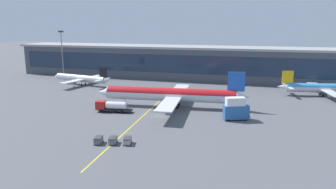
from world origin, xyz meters
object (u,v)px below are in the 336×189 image
baggage_cart_2 (128,141)px  main_airliner (171,95)px  baggage_cart_1 (113,140)px  catering_lift (236,109)px  commuter_jet_far (326,88)px  baggage_cart_0 (98,140)px  fuel_tanker (112,106)px  commuter_jet_near (81,78)px

baggage_cart_2 → main_airliner: bearing=89.6°
baggage_cart_2 → baggage_cart_1: bearing=-166.0°
catering_lift → commuter_jet_far: (29.00, 39.71, -0.02)m
baggage_cart_1 → catering_lift: bearing=47.1°
baggage_cart_0 → baggage_cart_1: size_ratio=1.00×
main_airliner → fuel_tanker: 18.79m
main_airliner → baggage_cart_2: main_airliner is taller
main_airliner → catering_lift: 22.27m
commuter_jet_near → commuter_jet_far: bearing=3.5°
fuel_tanker → commuter_jet_near: commuter_jet_near is taller
baggage_cart_1 → commuter_jet_near: bearing=126.8°
baggage_cart_0 → catering_lift: bearing=44.4°
main_airliner → commuter_jet_far: main_airliner is taller
catering_lift → main_airliner: bearing=158.5°
baggage_cart_2 → commuter_jet_far: (49.95, 64.79, 2.26)m
main_airliner → fuel_tanker: main_airliner is taller
fuel_tanker → commuter_jet_near: (-32.56, 36.06, 1.17)m
fuel_tanker → baggage_cart_2: bearing=-56.3°
baggage_cart_2 → commuter_jet_near: bearing=129.1°
catering_lift → baggage_cart_1: 35.39m
commuter_jet_far → commuter_jet_near: (-97.62, -6.05, -0.12)m
baggage_cart_0 → commuter_jet_near: 73.20m
main_airliner → baggage_cart_2: (-0.26, -33.24, -3.30)m
baggage_cart_1 → baggage_cart_2: (3.11, 0.77, 0.00)m
fuel_tanker → catering_lift: catering_lift is taller
commuter_jet_far → commuter_jet_near: commuter_jet_far is taller
baggage_cart_2 → catering_lift: bearing=50.1°
baggage_cart_0 → baggage_cart_1: same height
main_airliner → baggage_cart_0: (-6.47, -34.79, -3.30)m
baggage_cart_2 → commuter_jet_near: (-47.67, 58.75, 2.14)m
main_airliner → commuter_jet_far: bearing=32.4°
catering_lift → commuter_jet_far: bearing=53.9°
catering_lift → commuter_jet_near: commuter_jet_near is taller
fuel_tanker → catering_lift: (36.06, 2.40, 1.32)m
catering_lift → baggage_cart_0: (-27.16, -26.63, -2.28)m
baggage_cart_1 → baggage_cart_0: bearing=-166.0°
baggage_cart_0 → baggage_cart_2: same height
commuter_jet_far → commuter_jet_near: 97.80m
baggage_cart_0 → baggage_cart_2: size_ratio=1.00×
fuel_tanker → baggage_cart_2: (15.11, -22.68, -0.96)m
main_airliner → catering_lift: bearing=-21.5°
baggage_cart_1 → main_airliner: bearing=84.4°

